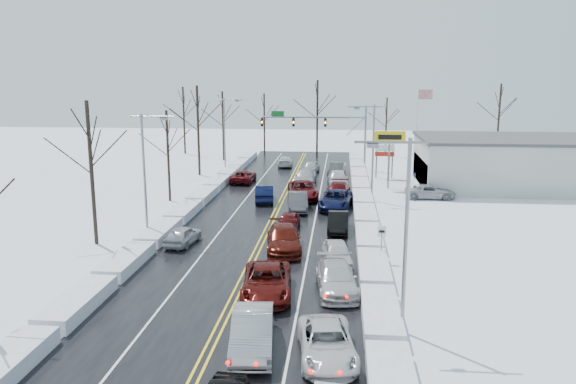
# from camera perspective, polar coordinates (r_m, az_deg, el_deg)

# --- Properties ---
(ground) EXTENTS (160.00, 160.00, 0.00)m
(ground) POSITION_cam_1_polar(r_m,az_deg,el_deg) (44.40, -1.91, -3.43)
(ground) COLOR silver
(ground) RESTS_ON ground
(road_surface) EXTENTS (14.00, 84.00, 0.01)m
(road_surface) POSITION_cam_1_polar(r_m,az_deg,el_deg) (46.32, -1.59, -2.78)
(road_surface) COLOR black
(road_surface) RESTS_ON ground
(snow_bank_left) EXTENTS (1.79, 72.00, 0.76)m
(snow_bank_left) POSITION_cam_1_polar(r_m,az_deg,el_deg) (47.83, -10.68, -2.52)
(snow_bank_left) COLOR silver
(snow_bank_left) RESTS_ON ground
(snow_bank_right) EXTENTS (1.79, 72.00, 0.76)m
(snow_bank_right) POSITION_cam_1_polar(r_m,az_deg,el_deg) (46.03, 7.85, -2.99)
(snow_bank_right) COLOR silver
(snow_bank_right) RESTS_ON ground
(traffic_signal_mast) EXTENTS (13.28, 0.39, 8.00)m
(traffic_signal_mast) POSITION_cam_1_polar(r_m,az_deg,el_deg) (70.78, 3.77, 6.75)
(traffic_signal_mast) COLOR slate
(traffic_signal_mast) RESTS_ON ground
(tires_plus_sign) EXTENTS (3.20, 0.34, 6.00)m
(tires_plus_sign) POSITION_cam_1_polar(r_m,az_deg,el_deg) (59.06, 10.28, 5.12)
(tires_plus_sign) COLOR slate
(tires_plus_sign) RESTS_ON ground
(used_vehicles_sign) EXTENTS (2.20, 0.22, 4.65)m
(used_vehicles_sign) POSITION_cam_1_polar(r_m,az_deg,el_deg) (65.21, 9.80, 4.27)
(used_vehicles_sign) COLOR slate
(used_vehicles_sign) RESTS_ON ground
(speed_limit_sign) EXTENTS (0.55, 0.09, 2.35)m
(speed_limit_sign) POSITION_cam_1_polar(r_m,az_deg,el_deg) (36.01, 9.50, -4.53)
(speed_limit_sign) COLOR slate
(speed_limit_sign) RESTS_ON ground
(flagpole) EXTENTS (1.87, 1.20, 10.00)m
(flagpole) POSITION_cam_1_polar(r_m,az_deg,el_deg) (73.35, 13.09, 7.00)
(flagpole) COLOR silver
(flagpole) RESTS_ON ground
(dealership_building) EXTENTS (20.40, 12.40, 5.30)m
(dealership_building) POSITION_cam_1_polar(r_m,az_deg,el_deg) (63.87, 22.20, 2.81)
(dealership_building) COLOR beige
(dealership_building) RESTS_ON ground
(streetlight_se) EXTENTS (3.20, 0.25, 9.00)m
(streetlight_se) POSITION_cam_1_polar(r_m,az_deg,el_deg) (25.44, 11.51, -2.88)
(streetlight_se) COLOR slate
(streetlight_se) RESTS_ON ground
(streetlight_ne) EXTENTS (3.20, 0.25, 9.00)m
(streetlight_ne) POSITION_cam_1_polar(r_m,az_deg,el_deg) (52.94, 8.43, 4.78)
(streetlight_ne) COLOR slate
(streetlight_ne) RESTS_ON ground
(streetlight_sw) EXTENTS (3.20, 0.25, 9.00)m
(streetlight_sw) POSITION_cam_1_polar(r_m,az_deg,el_deg) (41.39, -14.17, 2.62)
(streetlight_sw) COLOR slate
(streetlight_sw) RESTS_ON ground
(streetlight_nw) EXTENTS (3.20, 0.25, 9.00)m
(streetlight_nw) POSITION_cam_1_polar(r_m,az_deg,el_deg) (68.21, -6.31, 6.38)
(streetlight_nw) COLOR slate
(streetlight_nw) RESTS_ON ground
(tree_left_b) EXTENTS (4.00, 4.00, 10.00)m
(tree_left_b) POSITION_cam_1_polar(r_m,az_deg,el_deg) (40.54, -19.51, 4.51)
(tree_left_b) COLOR #2D231C
(tree_left_b) RESTS_ON ground
(tree_left_c) EXTENTS (3.40, 3.40, 8.50)m
(tree_left_c) POSITION_cam_1_polar(r_m,az_deg,el_deg) (53.28, -12.15, 5.37)
(tree_left_c) COLOR #2D231C
(tree_left_c) RESTS_ON ground
(tree_left_d) EXTENTS (4.20, 4.20, 10.50)m
(tree_left_d) POSITION_cam_1_polar(r_m,az_deg,el_deg) (66.76, -9.16, 7.93)
(tree_left_d) COLOR #2D231C
(tree_left_d) RESTS_ON ground
(tree_left_e) EXTENTS (3.80, 3.80, 9.50)m
(tree_left_e) POSITION_cam_1_polar(r_m,az_deg,el_deg) (78.37, -6.65, 8.04)
(tree_left_e) COLOR #2D231C
(tree_left_e) RESTS_ON ground
(tree_far_a) EXTENTS (4.00, 4.00, 10.00)m
(tree_far_a) POSITION_cam_1_polar(r_m,az_deg,el_deg) (85.91, -10.57, 8.47)
(tree_far_a) COLOR #2D231C
(tree_far_a) RESTS_ON ground
(tree_far_b) EXTENTS (3.60, 3.60, 9.00)m
(tree_far_b) POSITION_cam_1_polar(r_m,az_deg,el_deg) (84.45, -2.43, 8.13)
(tree_far_b) COLOR #2D231C
(tree_far_b) RESTS_ON ground
(tree_far_c) EXTENTS (4.40, 4.40, 11.00)m
(tree_far_c) POSITION_cam_1_polar(r_m,az_deg,el_deg) (81.66, 3.01, 8.98)
(tree_far_c) COLOR #2D231C
(tree_far_c) RESTS_ON ground
(tree_far_d) EXTENTS (3.40, 3.40, 8.50)m
(tree_far_d) POSITION_cam_1_polar(r_m,az_deg,el_deg) (83.43, 9.98, 7.68)
(tree_far_d) COLOR #2D231C
(tree_far_d) RESTS_ON ground
(tree_far_e) EXTENTS (4.20, 4.20, 10.50)m
(tree_far_e) POSITION_cam_1_polar(r_m,az_deg,el_deg) (86.56, 20.71, 8.17)
(tree_far_e) COLOR #2D231C
(tree_far_e) RESTS_ON ground
(queued_car_1) EXTENTS (2.30, 5.18, 1.65)m
(queued_car_1) POSITION_cam_1_polar(r_m,az_deg,el_deg) (25.27, -3.62, -15.68)
(queued_car_1) COLOR #95989C
(queued_car_1) RESTS_ON ground
(queued_car_2) EXTENTS (3.09, 5.84, 1.57)m
(queued_car_2) POSITION_cam_1_polar(r_m,az_deg,el_deg) (30.80, -2.16, -10.44)
(queued_car_2) COLOR #480C09
(queued_car_2) RESTS_ON ground
(queued_car_3) EXTENTS (2.96, 5.85, 1.63)m
(queued_car_3) POSITION_cam_1_polar(r_m,az_deg,el_deg) (38.24, -0.43, -5.95)
(queued_car_3) COLOR #4A1009
(queued_car_3) RESTS_ON ground
(queued_car_4) EXTENTS (1.69, 3.98, 1.34)m
(queued_car_4) POSITION_cam_1_polar(r_m,az_deg,el_deg) (43.02, 0.05, -3.92)
(queued_car_4) COLOR #4D0A0F
(queued_car_4) RESTS_ON ground
(queued_car_5) EXTENTS (2.13, 4.90, 1.57)m
(queued_car_5) POSITION_cam_1_polar(r_m,az_deg,el_deg) (49.32, 1.01, -1.88)
(queued_car_5) COLOR #414346
(queued_car_5) RESTS_ON ground
(queued_car_6) EXTENTS (3.49, 6.29, 1.67)m
(queued_car_6) POSITION_cam_1_polar(r_m,az_deg,el_deg) (54.06, 1.50, -0.66)
(queued_car_6) COLOR #4D0A0D
(queued_car_6) RESTS_ON ground
(queued_car_7) EXTENTS (2.52, 5.56, 1.58)m
(queued_car_7) POSITION_cam_1_polar(r_m,az_deg,el_deg) (61.17, 1.75, 0.80)
(queued_car_7) COLOR #A7ABB0
(queued_car_7) RESTS_ON ground
(queued_car_8) EXTENTS (2.14, 4.32, 1.42)m
(queued_car_8) POSITION_cam_1_polar(r_m,az_deg,el_deg) (68.57, 2.37, 1.99)
(queued_car_8) COLOR #AEB0B6
(queued_car_8) RESTS_ON ground
(queued_car_10) EXTENTS (2.89, 5.19, 1.37)m
(queued_car_10) POSITION_cam_1_polar(r_m,az_deg,el_deg) (24.60, 3.94, -16.49)
(queued_car_10) COLOR silver
(queued_car_10) RESTS_ON ground
(queued_car_11) EXTENTS (2.69, 5.39, 1.50)m
(queued_car_11) POSITION_cam_1_polar(r_m,az_deg,el_deg) (31.42, 4.91, -10.02)
(queued_car_11) COLOR silver
(queued_car_11) RESTS_ON ground
(queued_car_12) EXTENTS (2.19, 4.43, 1.45)m
(queued_car_12) POSITION_cam_1_polar(r_m,az_deg,el_deg) (35.58, 4.99, -7.37)
(queued_car_12) COLOR silver
(queued_car_12) RESTS_ON ground
(queued_car_13) EXTENTS (1.58, 4.39, 1.44)m
(queued_car_13) POSITION_cam_1_polar(r_m,az_deg,el_deg) (43.00, 5.10, -3.98)
(queued_car_13) COLOR black
(queued_car_13) RESTS_ON ground
(queued_car_14) EXTENTS (3.23, 6.02, 1.61)m
(queued_car_14) POSITION_cam_1_polar(r_m,az_deg,el_deg) (50.19, 4.87, -1.68)
(queued_car_14) COLOR black
(queued_car_14) RESTS_ON ground
(queued_car_15) EXTENTS (2.53, 5.45, 1.54)m
(queued_car_15) POSITION_cam_1_polar(r_m,az_deg,el_deg) (54.06, 5.09, -0.70)
(queued_car_15) COLOR #47090C
(queued_car_15) RESTS_ON ground
(queued_car_16) EXTENTS (2.29, 5.12, 1.71)m
(queued_car_16) POSITION_cam_1_polar(r_m,az_deg,el_deg) (60.32, 5.06, 0.60)
(queued_car_16) COLOR silver
(queued_car_16) RESTS_ON ground
(queued_car_17) EXTENTS (2.22, 4.94, 1.57)m
(queued_car_17) POSITION_cam_1_polar(r_m,az_deg,el_deg) (66.42, 4.98, 1.64)
(queued_car_17) COLOR #3A3D3F
(queued_car_17) RESTS_ON ground
(oncoming_car_0) EXTENTS (2.30, 4.95, 1.57)m
(oncoming_car_0) POSITION_cam_1_polar(r_m,az_deg,el_deg) (52.88, -2.42, -0.95)
(oncoming_car_0) COLOR black
(oncoming_car_0) RESTS_ON ground
(oncoming_car_1) EXTENTS (2.50, 4.99, 1.36)m
(oncoming_car_1) POSITION_cam_1_polar(r_m,az_deg,el_deg) (62.35, -4.54, 0.98)
(oncoming_car_1) COLOR #530B0E
(oncoming_car_1) RESTS_ON ground
(oncoming_car_2) EXTENTS (2.12, 4.67, 1.33)m
(oncoming_car_2) POSITION_cam_1_polar(r_m,az_deg,el_deg) (73.24, -0.29, 2.63)
(oncoming_car_2) COLOR silver
(oncoming_car_2) RESTS_ON ground
(oncoming_car_3) EXTENTS (2.07, 4.08, 1.33)m
(oncoming_car_3) POSITION_cam_1_polar(r_m,az_deg,el_deg) (40.22, -10.60, -5.26)
(oncoming_car_3) COLOR #A7ABAF
(oncoming_car_3) RESTS_ON ground
(parked_car_0) EXTENTS (4.83, 2.27, 1.34)m
(parked_car_0) POSITION_cam_1_polar(r_m,az_deg,el_deg) (55.81, 14.22, -0.63)
(parked_car_0) COLOR #A6A8AE
(parked_car_0) RESTS_ON ground
(parked_car_1) EXTENTS (2.48, 5.17, 1.45)m
(parked_car_1) POSITION_cam_1_polar(r_m,az_deg,el_deg) (61.08, 16.17, 0.32)
(parked_car_1) COLOR #424447
(parked_car_1) RESTS_ON ground
(parked_car_2) EXTENTS (2.20, 4.49, 1.47)m
(parked_car_2) POSITION_cam_1_polar(r_m,az_deg,el_deg) (67.16, 13.42, 1.47)
(parked_car_2) COLOR black
(parked_car_2) RESTS_ON ground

